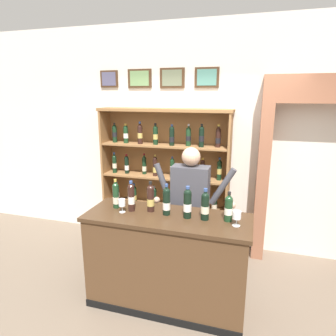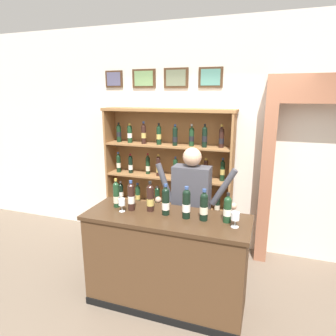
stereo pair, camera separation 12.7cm
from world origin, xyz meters
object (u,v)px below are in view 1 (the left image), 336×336
(wine_shelf, at_px, (165,174))
(tasting_counter, at_px, (167,261))
(tasting_bottle_super_tuscan, at_px, (131,197))
(tasting_bottle_prosecco, at_px, (187,203))
(wine_glass_center, at_px, (237,216))
(tasting_bottle_rosso, at_px, (116,195))
(tasting_bottle_brunello, at_px, (151,198))
(tasting_bottle_riserva, at_px, (205,206))
(tasting_bottle_chianti, at_px, (229,208))
(wine_glass_spare, at_px, (122,203))
(tasting_bottle_bianco, at_px, (166,201))
(shopkeeper, at_px, (190,199))

(wine_shelf, xyz_separation_m, tasting_counter, (0.44, -1.33, -0.58))
(tasting_counter, height_order, tasting_bottle_super_tuscan, tasting_bottle_super_tuscan)
(tasting_bottle_prosecco, xyz_separation_m, wine_glass_center, (0.48, -0.05, -0.05))
(tasting_counter, distance_m, tasting_bottle_rosso, 0.88)
(tasting_bottle_brunello, relative_size, tasting_bottle_riserva, 1.02)
(tasting_bottle_super_tuscan, height_order, tasting_bottle_brunello, tasting_bottle_super_tuscan)
(tasting_counter, bearing_deg, tasting_bottle_super_tuscan, 176.43)
(tasting_bottle_prosecco, bearing_deg, tasting_bottle_rosso, 176.99)
(tasting_bottle_brunello, distance_m, tasting_bottle_chianti, 0.81)
(tasting_bottle_riserva, distance_m, wine_glass_center, 0.32)
(wine_shelf, bearing_deg, tasting_bottle_chianti, -50.80)
(wine_shelf, xyz_separation_m, tasting_bottle_super_tuscan, (0.04, -1.30, 0.09))
(wine_shelf, distance_m, tasting_bottle_rosso, 1.28)
(tasting_counter, height_order, wine_glass_spare, wine_glass_spare)
(tasting_bottle_prosecco, bearing_deg, tasting_bottle_riserva, 2.45)
(tasting_counter, height_order, tasting_bottle_prosecco, tasting_bottle_prosecco)
(tasting_bottle_super_tuscan, relative_size, tasting_bottle_bianco, 1.00)
(tasting_bottle_riserva, bearing_deg, wine_glass_center, -11.10)
(tasting_bottle_brunello, xyz_separation_m, tasting_bottle_prosecco, (0.41, -0.06, 0.01))
(wine_shelf, height_order, tasting_bottle_chianti, wine_shelf)
(tasting_bottle_super_tuscan, bearing_deg, tasting_bottle_bianco, 0.98)
(wine_glass_center, bearing_deg, tasting_bottle_riserva, 168.90)
(tasting_counter, distance_m, wine_glass_spare, 0.78)
(tasting_counter, relative_size, tasting_bottle_super_tuscan, 5.15)
(tasting_bottle_prosecco, relative_size, tasting_bottle_riserva, 1.03)
(wine_shelf, relative_size, tasting_counter, 1.20)
(tasting_bottle_prosecco, distance_m, tasting_bottle_chianti, 0.40)
(tasting_bottle_prosecco, bearing_deg, shopkeeper, 99.31)
(tasting_bottle_prosecco, height_order, tasting_bottle_chianti, tasting_bottle_prosecco)
(tasting_bottle_super_tuscan, bearing_deg, wine_shelf, 91.58)
(tasting_bottle_bianco, xyz_separation_m, wine_glass_spare, (-0.46, -0.07, -0.04))
(wine_glass_spare, bearing_deg, tasting_bottle_bianco, 9.16)
(tasting_bottle_rosso, bearing_deg, tasting_bottle_prosecco, -3.01)
(tasting_counter, bearing_deg, tasting_bottle_riserva, 3.38)
(tasting_bottle_riserva, xyz_separation_m, wine_glass_spare, (-0.86, -0.07, -0.05))
(wine_shelf, relative_size, tasting_bottle_bianco, 6.19)
(wine_glass_center, bearing_deg, tasting_bottle_prosecco, 173.73)
(shopkeeper, distance_m, tasting_bottle_rosso, 0.89)
(tasting_bottle_prosecco, relative_size, wine_glass_spare, 2.30)
(tasting_bottle_riserva, height_order, wine_glass_spare, tasting_bottle_riserva)
(shopkeeper, xyz_separation_m, tasting_bottle_brunello, (-0.32, -0.51, 0.15))
(tasting_bottle_riserva, bearing_deg, wine_glass_spare, -175.64)
(tasting_bottle_rosso, bearing_deg, tasting_counter, -5.49)
(shopkeeper, xyz_separation_m, tasting_bottle_chianti, (0.49, -0.53, 0.14))
(tasting_bottle_super_tuscan, height_order, tasting_bottle_prosecco, tasting_bottle_prosecco)
(tasting_bottle_super_tuscan, bearing_deg, wine_glass_spare, -138.64)
(tasting_bottle_chianti, distance_m, wine_glass_center, 0.13)
(tasting_bottle_super_tuscan, xyz_separation_m, tasting_bottle_riserva, (0.78, -0.00, -0.01))
(shopkeeper, distance_m, tasting_bottle_brunello, 0.62)
(wine_glass_center, bearing_deg, tasting_bottle_super_tuscan, 176.69)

